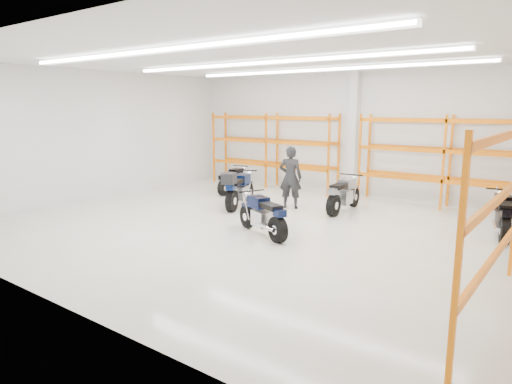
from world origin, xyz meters
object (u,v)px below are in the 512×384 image
Objects in this scene: motorcycle_back_d at (502,216)px; standing_man at (290,177)px; structural_column at (353,134)px; motorcycle_main at (264,216)px; motorcycle_back_c at (343,195)px; motorcycle_back_a at (233,181)px; motorcycle_back_b at (238,190)px.

standing_man reaches higher than motorcycle_back_d.
motorcycle_main is at bearing -84.66° from structural_column.
standing_man is at bearing -176.18° from motorcycle_back_d.
motorcycle_back_c is 1.01× the size of motorcycle_back_d.
structural_column reaches higher than motorcycle_back_c.
motorcycle_main is at bearing -143.78° from motorcycle_back_d.
motorcycle_back_d is 6.10m from standing_man.
motorcycle_main is 3.41m from standing_man.
motorcycle_back_a is at bearing -147.85° from structural_column.
motorcycle_back_c is 1.13× the size of standing_man.
structural_column is at bearing 109.90° from motorcycle_back_c.
structural_column is at bearing 64.91° from motorcycle_back_b.
structural_column is (-5.46, 2.88, 1.72)m from motorcycle_back_d.
motorcycle_back_d is at bearing -27.77° from structural_column.
standing_man is at bearing 111.04° from motorcycle_main.
motorcycle_back_c is (0.40, 3.66, 0.02)m from motorcycle_main.
motorcycle_back_d is (7.45, 1.37, -0.07)m from motorcycle_back_b.
motorcycle_back_a is 0.86× the size of motorcycle_back_b.
motorcycle_back_c is 0.51× the size of structural_column.
motorcycle_back_c is 3.41m from structural_column.
motorcycle_back_a is 2.59m from motorcycle_back_b.
motorcycle_back_a is at bearing 175.30° from motorcycle_back_c.
motorcycle_back_b is at bearing 12.87° from standing_man.
motorcycle_back_d is 6.41m from structural_column.
motorcycle_back_b is 3.34m from motorcycle_back_c.
motorcycle_back_c is (2.99, 1.48, -0.08)m from motorcycle_back_b.
motorcycle_back_b reaches higher than motorcycle_back_c.
structural_column reaches higher than standing_man.
standing_man reaches higher than motorcycle_back_a.
motorcycle_back_d is at bearing 10.44° from motorcycle_back_b.
motorcycle_back_b is (-2.59, 2.19, 0.09)m from motorcycle_main.
motorcycle_main is 0.46× the size of structural_column.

